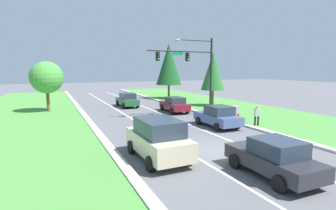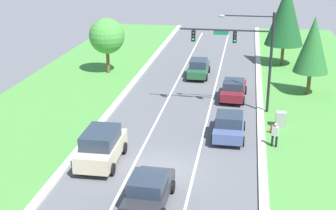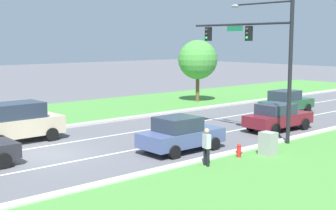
{
  "view_description": "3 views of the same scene",
  "coord_description": "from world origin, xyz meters",
  "px_view_note": "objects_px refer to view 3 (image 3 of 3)",
  "views": [
    {
      "loc": [
        -8.61,
        -11.72,
        4.59
      ],
      "look_at": [
        1.94,
        11.52,
        1.06
      ],
      "focal_mm": 28.0,
      "sensor_mm": 36.0,
      "label": 1
    },
    {
      "loc": [
        4.33,
        -23.58,
        12.68
      ],
      "look_at": [
        -1.14,
        8.38,
        0.9
      ],
      "focal_mm": 50.0,
      "sensor_mm": 36.0,
      "label": 2
    },
    {
      "loc": [
        19.77,
        -9.8,
        5.34
      ],
      "look_at": [
        0.19,
        7.44,
        1.73
      ],
      "focal_mm": 50.0,
      "sensor_mm": 36.0,
      "label": 3
    }
  ],
  "objects_px": {
    "slate_blue_sedan": "(180,134)",
    "forest_sedan": "(286,102)",
    "burgundy_sedan": "(278,117)",
    "fire_hydrant": "(239,151)",
    "champagne_suv": "(17,122)",
    "oak_near_left_tree": "(198,60)",
    "traffic_signal_mast": "(260,46)",
    "utility_cabinet": "(268,144)",
    "pedestrian": "(207,146)"
  },
  "relations": [
    {
      "from": "traffic_signal_mast",
      "to": "fire_hydrant",
      "type": "xyz_separation_m",
      "value": [
        2.16,
        -4.1,
        -4.69
      ]
    },
    {
      "from": "oak_near_left_tree",
      "to": "burgundy_sedan",
      "type": "bearing_deg",
      "value": -24.24
    },
    {
      "from": "traffic_signal_mast",
      "to": "champagne_suv",
      "type": "height_order",
      "value": "traffic_signal_mast"
    },
    {
      "from": "forest_sedan",
      "to": "champagne_suv",
      "type": "bearing_deg",
      "value": -101.37
    },
    {
      "from": "burgundy_sedan",
      "to": "slate_blue_sedan",
      "type": "bearing_deg",
      "value": -87.31
    },
    {
      "from": "traffic_signal_mast",
      "to": "slate_blue_sedan",
      "type": "relative_size",
      "value": 1.77
    },
    {
      "from": "oak_near_left_tree",
      "to": "fire_hydrant",
      "type": "bearing_deg",
      "value": -39.43
    },
    {
      "from": "utility_cabinet",
      "to": "slate_blue_sedan",
      "type": "bearing_deg",
      "value": -146.82
    },
    {
      "from": "champagne_suv",
      "to": "traffic_signal_mast",
      "type": "bearing_deg",
      "value": 51.11
    },
    {
      "from": "pedestrian",
      "to": "oak_near_left_tree",
      "type": "relative_size",
      "value": 0.31
    },
    {
      "from": "champagne_suv",
      "to": "oak_near_left_tree",
      "type": "distance_m",
      "value": 19.38
    },
    {
      "from": "champagne_suv",
      "to": "pedestrian",
      "type": "relative_size",
      "value": 2.71
    },
    {
      "from": "traffic_signal_mast",
      "to": "utility_cabinet",
      "type": "distance_m",
      "value": 5.96
    },
    {
      "from": "traffic_signal_mast",
      "to": "burgundy_sedan",
      "type": "distance_m",
      "value": 5.12
    },
    {
      "from": "fire_hydrant",
      "to": "oak_near_left_tree",
      "type": "xyz_separation_m",
      "value": [
        -15.17,
        12.48,
        3.34
      ]
    },
    {
      "from": "pedestrian",
      "to": "slate_blue_sedan",
      "type": "bearing_deg",
      "value": -5.23
    },
    {
      "from": "traffic_signal_mast",
      "to": "burgundy_sedan",
      "type": "xyz_separation_m",
      "value": [
        -0.7,
        2.83,
        -4.21
      ]
    },
    {
      "from": "traffic_signal_mast",
      "to": "champagne_suv",
      "type": "xyz_separation_m",
      "value": [
        -7.9,
        -10.14,
        -3.96
      ]
    },
    {
      "from": "champagne_suv",
      "to": "burgundy_sedan",
      "type": "xyz_separation_m",
      "value": [
        7.2,
        12.97,
        -0.25
      ]
    },
    {
      "from": "slate_blue_sedan",
      "to": "pedestrian",
      "type": "bearing_deg",
      "value": -22.33
    },
    {
      "from": "traffic_signal_mast",
      "to": "burgundy_sedan",
      "type": "bearing_deg",
      "value": 103.97
    },
    {
      "from": "champagne_suv",
      "to": "oak_near_left_tree",
      "type": "bearing_deg",
      "value": 104.5
    },
    {
      "from": "utility_cabinet",
      "to": "fire_hydrant",
      "type": "height_order",
      "value": "utility_cabinet"
    },
    {
      "from": "oak_near_left_tree",
      "to": "utility_cabinet",
      "type": "bearing_deg",
      "value": -35.26
    },
    {
      "from": "burgundy_sedan",
      "to": "pedestrian",
      "type": "relative_size",
      "value": 2.71
    },
    {
      "from": "champagne_suv",
      "to": "burgundy_sedan",
      "type": "bearing_deg",
      "value": 60.02
    },
    {
      "from": "pedestrian",
      "to": "oak_near_left_tree",
      "type": "bearing_deg",
      "value": -26.77
    },
    {
      "from": "slate_blue_sedan",
      "to": "champagne_suv",
      "type": "xyz_separation_m",
      "value": [
        -7.21,
        -5.05,
        0.24
      ]
    },
    {
      "from": "fire_hydrant",
      "to": "forest_sedan",
      "type": "bearing_deg",
      "value": 116.3
    },
    {
      "from": "slate_blue_sedan",
      "to": "forest_sedan",
      "type": "distance_m",
      "value": 14.33
    },
    {
      "from": "champagne_suv",
      "to": "oak_near_left_tree",
      "type": "xyz_separation_m",
      "value": [
        -5.11,
        18.51,
        2.61
      ]
    },
    {
      "from": "utility_cabinet",
      "to": "traffic_signal_mast",
      "type": "bearing_deg",
      "value": 134.93
    },
    {
      "from": "slate_blue_sedan",
      "to": "champagne_suv",
      "type": "relative_size",
      "value": 0.93
    },
    {
      "from": "traffic_signal_mast",
      "to": "oak_near_left_tree",
      "type": "relative_size",
      "value": 1.41
    },
    {
      "from": "utility_cabinet",
      "to": "burgundy_sedan",
      "type": "bearing_deg",
      "value": 121.84
    },
    {
      "from": "forest_sedan",
      "to": "burgundy_sedan",
      "type": "distance_m",
      "value": 6.94
    },
    {
      "from": "champagne_suv",
      "to": "utility_cabinet",
      "type": "xyz_separation_m",
      "value": [
        10.7,
        7.34,
        -0.5
      ]
    },
    {
      "from": "forest_sedan",
      "to": "oak_near_left_tree",
      "type": "xyz_separation_m",
      "value": [
        -8.79,
        -0.43,
        2.84
      ]
    },
    {
      "from": "burgundy_sedan",
      "to": "utility_cabinet",
      "type": "xyz_separation_m",
      "value": [
        3.5,
        -5.63,
        -0.25
      ]
    },
    {
      "from": "champagne_suv",
      "to": "fire_hydrant",
      "type": "relative_size",
      "value": 6.55
    },
    {
      "from": "traffic_signal_mast",
      "to": "slate_blue_sedan",
      "type": "bearing_deg",
      "value": -97.82
    },
    {
      "from": "slate_blue_sedan",
      "to": "fire_hydrant",
      "type": "bearing_deg",
      "value": 18.97
    },
    {
      "from": "traffic_signal_mast",
      "to": "utility_cabinet",
      "type": "relative_size",
      "value": 6.57
    },
    {
      "from": "utility_cabinet",
      "to": "fire_hydrant",
      "type": "relative_size",
      "value": 1.65
    },
    {
      "from": "forest_sedan",
      "to": "pedestrian",
      "type": "bearing_deg",
      "value": -67.26
    },
    {
      "from": "fire_hydrant",
      "to": "oak_near_left_tree",
      "type": "height_order",
      "value": "oak_near_left_tree"
    },
    {
      "from": "burgundy_sedan",
      "to": "forest_sedan",
      "type": "bearing_deg",
      "value": 123.12
    },
    {
      "from": "slate_blue_sedan",
      "to": "forest_sedan",
      "type": "height_order",
      "value": "forest_sedan"
    },
    {
      "from": "champagne_suv",
      "to": "utility_cabinet",
      "type": "height_order",
      "value": "champagne_suv"
    },
    {
      "from": "pedestrian",
      "to": "fire_hydrant",
      "type": "bearing_deg",
      "value": -71.32
    }
  ]
}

